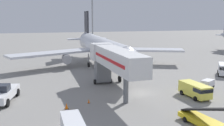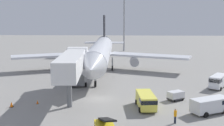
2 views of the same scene
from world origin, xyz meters
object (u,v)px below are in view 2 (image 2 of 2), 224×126
at_px(airplane_at_gate, 101,52).
at_px(ground_crew_worker_midground, 175,116).
at_px(service_van_outer_right, 218,81).
at_px(safety_cone_bravo, 37,102).
at_px(baggage_cart_far_right, 176,95).
at_px(apron_light_mast, 124,3).
at_px(safety_cone_alpha, 11,104).
at_px(service_van_rear_right, 211,104).
at_px(jet_bridge, 73,64).
at_px(service_van_mid_right, 146,100).

height_order(airplane_at_gate, ground_crew_worker_midground, airplane_at_gate).
height_order(service_van_outer_right, safety_cone_bravo, service_van_outer_right).
bearing_deg(ground_crew_worker_midground, baggage_cart_far_right, 79.35).
relative_size(ground_crew_worker_midground, apron_light_mast, 0.07).
xyz_separation_m(ground_crew_worker_midground, apron_light_mast, (-6.10, 69.50, 16.22)).
relative_size(airplane_at_gate, safety_cone_alpha, 58.12).
relative_size(service_van_outer_right, baggage_cart_far_right, 1.94).
relative_size(safety_cone_bravo, apron_light_mast, 0.02).
bearing_deg(service_van_rear_right, ground_crew_worker_midground, -144.54).
xyz_separation_m(jet_bridge, service_van_rear_right, (19.10, -6.85, -4.03)).
bearing_deg(service_van_rear_right, baggage_cart_far_right, 123.93).
bearing_deg(safety_cone_bravo, baggage_cart_far_right, 7.34).
xyz_separation_m(ground_crew_worker_midground, safety_cone_bravo, (-18.34, 6.52, -0.67)).
height_order(service_van_rear_right, safety_cone_alpha, service_van_rear_right).
distance_m(service_van_mid_right, apron_light_mast, 66.36).
distance_m(jet_bridge, service_van_mid_right, 12.76).
relative_size(service_van_rear_right, safety_cone_alpha, 7.32).
distance_m(service_van_mid_right, service_van_rear_right, 8.41).
height_order(safety_cone_alpha, safety_cone_bravo, safety_cone_alpha).
distance_m(baggage_cart_far_right, safety_cone_bravo, 20.22).
bearing_deg(baggage_cart_far_right, service_van_outer_right, 40.98).
bearing_deg(service_van_mid_right, service_van_outer_right, 40.60).
bearing_deg(baggage_cart_far_right, jet_bridge, 174.40).
height_order(baggage_cart_far_right, safety_cone_alpha, baggage_cart_far_right).
height_order(jet_bridge, ground_crew_worker_midground, jet_bridge).
relative_size(jet_bridge, service_van_outer_right, 3.44).
height_order(jet_bridge, service_van_outer_right, jet_bridge).
distance_m(airplane_at_gate, apron_light_mast, 40.64).
height_order(airplane_at_gate, service_van_rear_right, airplane_at_gate).
xyz_separation_m(airplane_at_gate, baggage_cart_far_right, (13.08, -22.15, -3.70)).
height_order(safety_cone_bravo, apron_light_mast, apron_light_mast).
xyz_separation_m(ground_crew_worker_midground, safety_cone_alpha, (-21.46, 4.96, -0.56)).
bearing_deg(apron_light_mast, airplane_at_gate, -97.84).
relative_size(service_van_rear_right, baggage_cart_far_right, 2.08).
bearing_deg(apron_light_mast, service_van_mid_right, -87.23).
relative_size(baggage_cart_far_right, ground_crew_worker_midground, 1.51).
bearing_deg(service_van_mid_right, safety_cone_alpha, -179.33).
relative_size(jet_bridge, apron_light_mast, 0.73).
distance_m(safety_cone_bravo, apron_light_mast, 66.35).
bearing_deg(airplane_at_gate, ground_crew_worker_midground, -70.01).
height_order(service_van_mid_right, ground_crew_worker_midground, service_van_mid_right).
bearing_deg(airplane_at_gate, safety_cone_bravo, -105.73).
relative_size(baggage_cart_far_right, apron_light_mast, 0.11).
bearing_deg(baggage_cart_far_right, service_van_mid_right, -140.10).
height_order(service_van_outer_right, ground_crew_worker_midground, service_van_outer_right).
bearing_deg(jet_bridge, safety_cone_alpha, -143.48).
bearing_deg(service_van_outer_right, safety_cone_bravo, -160.62).
bearing_deg(service_van_rear_right, apron_light_mast, 99.84).
distance_m(jet_bridge, service_van_rear_right, 20.69).
bearing_deg(safety_cone_bravo, ground_crew_worker_midground, -19.58).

